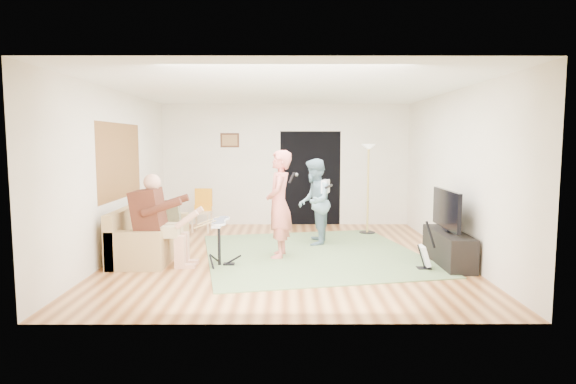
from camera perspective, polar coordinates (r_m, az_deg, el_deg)
The scene contains 19 objects.
floor at distance 8.00m, azimuth -0.29°, elevation -7.53°, with size 6.00×6.00×0.00m, color brown.
walls at distance 7.79m, azimuth -0.29°, elevation 2.17°, with size 5.50×6.00×2.70m, color beige, non-canonical shape.
ceiling at distance 7.82m, azimuth -0.30°, elevation 12.08°, with size 6.00×6.00×0.00m, color white.
window_blinds at distance 8.45m, azimuth -19.28°, elevation 3.49°, with size 2.05×2.05×0.00m, color brown.
doorway at distance 10.81m, azimuth 2.66°, elevation 1.64°, with size 2.10×2.10×0.00m, color black.
picture_frame at distance 10.84m, azimuth -6.92°, elevation 6.11°, with size 0.42×0.03×0.32m, color #3F2314.
area_rug at distance 8.10m, azimuth 2.87°, elevation -7.30°, with size 3.43×3.67×0.02m, color #5A7245.
sofa at distance 8.26m, azimuth -16.46°, elevation -5.41°, with size 0.83×2.02×0.82m.
drummer at distance 7.48m, azimuth -14.79°, elevation -4.42°, with size 0.91×0.51×1.39m.
drum_kit at distance 7.36m, azimuth -8.16°, elevation -6.28°, with size 0.39×0.70×0.72m.
singer at distance 7.73m, azimuth -1.06°, elevation -1.47°, with size 0.63×0.42×1.73m, color #D5695C.
microphone at distance 7.68m, azimuth 0.43°, elevation 1.70°, with size 0.06×0.06×0.24m, color black, non-canonical shape.
guitarist at distance 8.73m, azimuth 3.13°, elevation -1.17°, with size 0.76×0.59×1.56m, color #6B8D9C.
guitar_held at distance 8.72m, azimuth 4.45°, elevation 0.67°, with size 0.12×0.60×0.26m, color white, non-canonical shape.
guitar_spare at distance 7.39m, azimuth 15.91°, elevation -7.26°, with size 0.26×0.23×0.72m.
torchiere_lamp at distance 9.85m, azimuth 9.49°, elevation 2.29°, with size 0.33×0.33×1.82m.
dining_chair at distance 10.20m, azimuth -10.13°, elevation -2.86°, with size 0.40×0.42×0.89m.
tv_cabinet at distance 7.82m, azimuth 18.48°, elevation -6.28°, with size 0.40×1.40×0.50m, color black.
television at distance 7.70m, azimuth 18.27°, elevation -1.93°, with size 0.06×1.13×0.58m, color black.
Camera 1 is at (0.02, -7.78, 1.87)m, focal length 30.00 mm.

